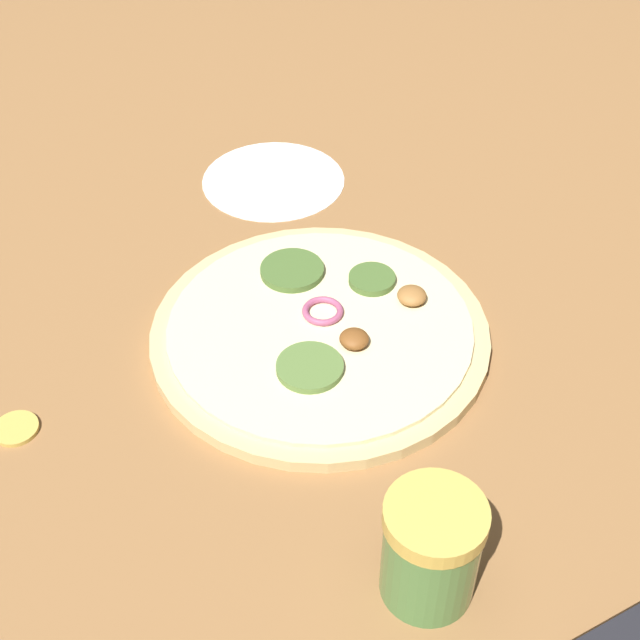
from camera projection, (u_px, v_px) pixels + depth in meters
The scene contains 5 objects.
ground_plane at pixel (320, 339), 0.73m from camera, with size 3.00×3.00×0.00m, color olive.
pizza at pixel (321, 331), 0.72m from camera, with size 0.27×0.27×0.03m.
spice_jar at pixel (431, 549), 0.53m from camera, with size 0.06×0.06×0.08m.
loose_cap at pixel (15, 427), 0.65m from camera, with size 0.03×0.03×0.01m.
flour_patch at pixel (273, 180), 0.90m from camera, with size 0.14×0.14×0.00m.
Camera 1 is at (0.52, 0.08, 0.50)m, focal length 50.00 mm.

